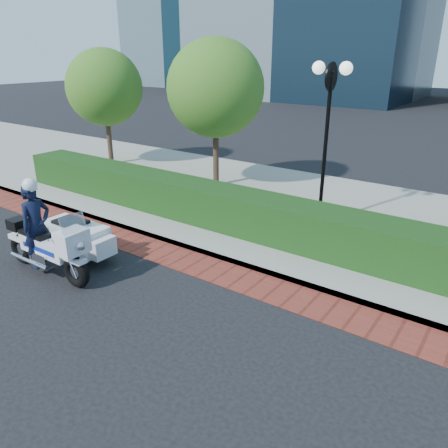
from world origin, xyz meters
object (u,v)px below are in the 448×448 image
Objects in this scene: lamppost at (328,120)px; tree_b at (215,89)px; tree_a at (104,88)px; police_motorcycle at (57,237)px.

tree_b is (-4.50, 1.30, 0.48)m from lamppost.
tree_a reaches higher than police_motorcycle.
police_motorcycle is (6.18, -6.86, -2.49)m from tree_a.
police_motorcycle is (-3.82, -5.56, -2.22)m from lamppost.
police_motorcycle is at bearing -84.32° from tree_b.
tree_b is at bearing 94.96° from police_motorcycle.
police_motorcycle is at bearing -47.99° from tree_a.
lamppost is 0.92× the size of tree_a.
lamppost reaches higher than police_motorcycle.
tree_b reaches higher than lamppost.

